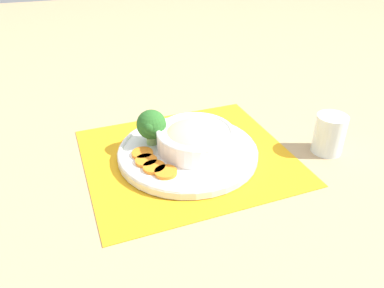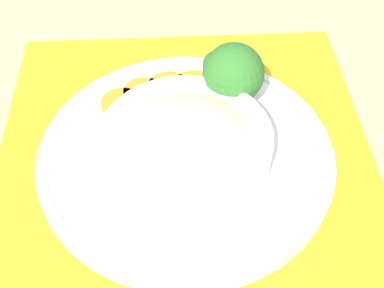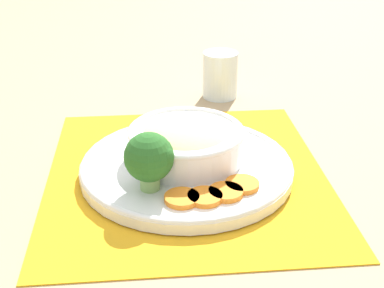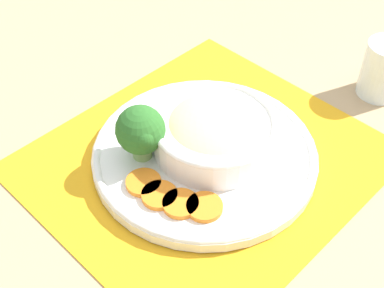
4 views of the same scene
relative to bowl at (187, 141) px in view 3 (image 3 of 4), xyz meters
name	(u,v)px [view 3 (image 3 of 4)]	position (x,y,z in m)	size (l,w,h in m)	color
ground_plane	(187,175)	(0.00, 0.02, -0.05)	(4.00, 4.00, 0.00)	tan
placemat	(187,174)	(0.00, 0.02, -0.05)	(0.44, 0.48, 0.00)	orange
plate	(187,166)	(0.00, 0.02, -0.03)	(0.32, 0.32, 0.02)	white
bowl	(187,141)	(0.00, 0.00, 0.00)	(0.18, 0.18, 0.06)	white
broccoli_floret	(149,158)	(0.05, 0.09, 0.02)	(0.07, 0.07, 0.08)	#84AD5B
carrot_slice_near	(182,198)	(0.01, 0.12, -0.03)	(0.05, 0.05, 0.01)	orange
carrot_slice_middle	(205,197)	(-0.02, 0.12, -0.03)	(0.05, 0.05, 0.01)	orange
carrot_slice_far	(226,192)	(-0.05, 0.11, -0.03)	(0.05, 0.05, 0.01)	orange
carrot_slice_extra	(242,184)	(-0.07, 0.09, -0.03)	(0.05, 0.05, 0.01)	orange
water_glass	(220,77)	(-0.07, -0.30, -0.01)	(0.07, 0.07, 0.09)	silver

